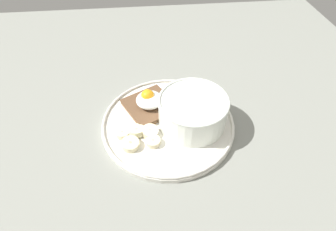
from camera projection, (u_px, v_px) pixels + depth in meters
ground_plane at (168, 128)px, 57.24cm from camera, size 120.00×120.00×2.00cm
plate at (168, 123)px, 55.95cm from camera, size 28.13×28.13×1.60cm
oatmeal_bowl at (193, 111)px, 53.39cm from camera, size 14.22×14.22×6.53cm
toast_slice at (150, 106)px, 58.31cm from camera, size 13.34×13.34×1.20cm
poached_egg at (149, 99)px, 56.97cm from camera, size 5.84×5.74×3.58cm
banana_slice_front at (137, 131)px, 53.05cm from camera, size 3.91×4.04×1.86cm
banana_slice_left at (130, 144)px, 50.89cm from camera, size 3.92×3.88×1.36cm
banana_slice_back at (153, 142)px, 51.34cm from camera, size 3.55×3.55×1.29cm
banana_slice_right at (150, 132)px, 52.86cm from camera, size 4.73×4.69×1.83cm
banana_slice_inner at (122, 133)px, 52.99cm from camera, size 4.18×4.18×1.17cm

